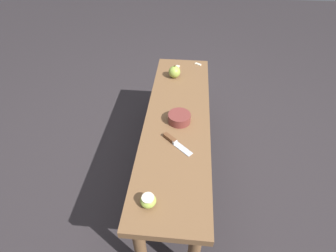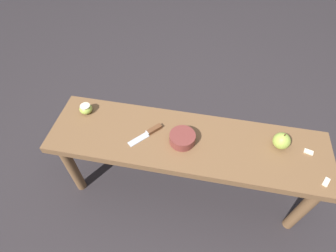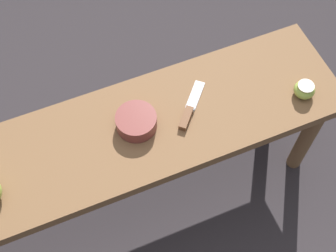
{
  "view_description": "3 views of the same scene",
  "coord_description": "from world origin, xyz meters",
  "px_view_note": "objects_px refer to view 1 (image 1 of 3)",
  "views": [
    {
      "loc": [
        -1.13,
        -0.05,
        1.46
      ],
      "look_at": [
        -0.11,
        0.04,
        0.53
      ],
      "focal_mm": 28.0,
      "sensor_mm": 36.0,
      "label": 1
    },
    {
      "loc": [
        0.05,
        -0.76,
        1.53
      ],
      "look_at": [
        -0.11,
        0.04,
        0.53
      ],
      "focal_mm": 28.0,
      "sensor_mm": 36.0,
      "label": 2
    },
    {
      "loc": [
        0.16,
        0.68,
        1.74
      ],
      "look_at": [
        -0.11,
        0.04,
        0.53
      ],
      "focal_mm": 50.0,
      "sensor_mm": 36.0,
      "label": 3
    }
  ],
  "objects_px": {
    "knife": "(173,141)",
    "bowl": "(179,118)",
    "apple_whole": "(174,72)",
    "apple_cut": "(148,201)",
    "wooden_bench": "(177,128)"
  },
  "relations": [
    {
      "from": "knife",
      "to": "bowl",
      "type": "height_order",
      "value": "bowl"
    },
    {
      "from": "bowl",
      "to": "apple_whole",
      "type": "bearing_deg",
      "value": 7.69
    },
    {
      "from": "apple_whole",
      "to": "apple_cut",
      "type": "relative_size",
      "value": 1.36
    },
    {
      "from": "apple_cut",
      "to": "wooden_bench",
      "type": "bearing_deg",
      "value": -8.47
    },
    {
      "from": "knife",
      "to": "apple_whole",
      "type": "height_order",
      "value": "apple_whole"
    },
    {
      "from": "wooden_bench",
      "to": "apple_cut",
      "type": "height_order",
      "value": "apple_cut"
    },
    {
      "from": "wooden_bench",
      "to": "bowl",
      "type": "relative_size",
      "value": 10.95
    },
    {
      "from": "wooden_bench",
      "to": "knife",
      "type": "distance_m",
      "value": 0.21
    },
    {
      "from": "knife",
      "to": "apple_cut",
      "type": "relative_size",
      "value": 2.4
    },
    {
      "from": "knife",
      "to": "apple_cut",
      "type": "bearing_deg",
      "value": -59.91
    },
    {
      "from": "knife",
      "to": "bowl",
      "type": "bearing_deg",
      "value": 125.03
    },
    {
      "from": "knife",
      "to": "wooden_bench",
      "type": "bearing_deg",
      "value": 129.33
    },
    {
      "from": "bowl",
      "to": "apple_cut",
      "type": "bearing_deg",
      "value": 169.94
    },
    {
      "from": "knife",
      "to": "bowl",
      "type": "xyz_separation_m",
      "value": [
        0.17,
        -0.02,
        0.02
      ]
    },
    {
      "from": "wooden_bench",
      "to": "apple_whole",
      "type": "xyz_separation_m",
      "value": [
        0.44,
        0.05,
        0.11
      ]
    }
  ]
}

